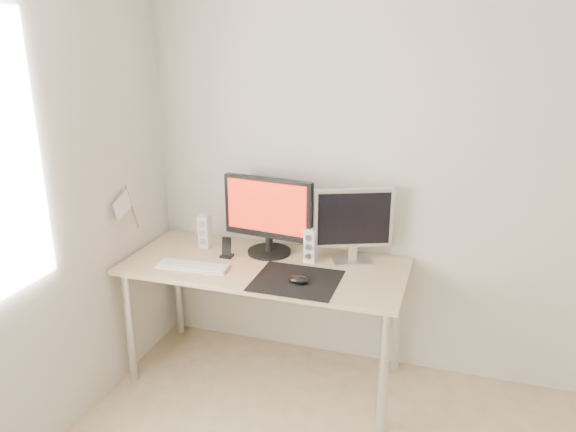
# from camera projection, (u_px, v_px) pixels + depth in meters

# --- Properties ---
(wall_back) EXTENTS (3.50, 0.00, 3.50)m
(wall_back) POSITION_uv_depth(u_px,v_px,m) (444.00, 172.00, 3.10)
(wall_back) COLOR silver
(wall_back) RESTS_ON ground
(mousepad) EXTENTS (0.45, 0.40, 0.00)m
(mousepad) POSITION_uv_depth(u_px,v_px,m) (296.00, 281.00, 2.99)
(mousepad) COLOR black
(mousepad) RESTS_ON desk
(mouse) EXTENTS (0.11, 0.07, 0.04)m
(mouse) POSITION_uv_depth(u_px,v_px,m) (298.00, 280.00, 2.95)
(mouse) COLOR black
(mouse) RESTS_ON mousepad
(desk) EXTENTS (1.60, 0.70, 0.73)m
(desk) POSITION_uv_depth(u_px,v_px,m) (265.00, 276.00, 3.23)
(desk) COLOR #D1B587
(desk) RESTS_ON ground
(main_monitor) EXTENTS (0.55, 0.29, 0.47)m
(main_monitor) POSITION_uv_depth(u_px,v_px,m) (268.00, 213.00, 3.27)
(main_monitor) COLOR black
(main_monitor) RESTS_ON desk
(second_monitor) EXTENTS (0.43, 0.23, 0.43)m
(second_monitor) POSITION_uv_depth(u_px,v_px,m) (353.00, 222.00, 3.16)
(second_monitor) COLOR silver
(second_monitor) RESTS_ON desk
(speaker_left) EXTENTS (0.06, 0.08, 0.20)m
(speaker_left) POSITION_uv_depth(u_px,v_px,m) (205.00, 231.00, 3.42)
(speaker_left) COLOR white
(speaker_left) RESTS_ON desk
(speaker_right) EXTENTS (0.06, 0.08, 0.20)m
(speaker_right) POSITION_uv_depth(u_px,v_px,m) (310.00, 245.00, 3.21)
(speaker_right) COLOR white
(speaker_right) RESTS_ON desk
(keyboard) EXTENTS (0.43, 0.14, 0.02)m
(keyboard) POSITION_uv_depth(u_px,v_px,m) (193.00, 266.00, 3.15)
(keyboard) COLOR silver
(keyboard) RESTS_ON desk
(phone_dock) EXTENTS (0.07, 0.06, 0.12)m
(phone_dock) POSITION_uv_depth(u_px,v_px,m) (227.00, 251.00, 3.28)
(phone_dock) COLOR black
(phone_dock) RESTS_ON desk
(pennant) EXTENTS (0.01, 0.23, 0.29)m
(pennant) POSITION_uv_depth(u_px,v_px,m) (126.00, 205.00, 3.20)
(pennant) COLOR #A57F54
(pennant) RESTS_ON wall_left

